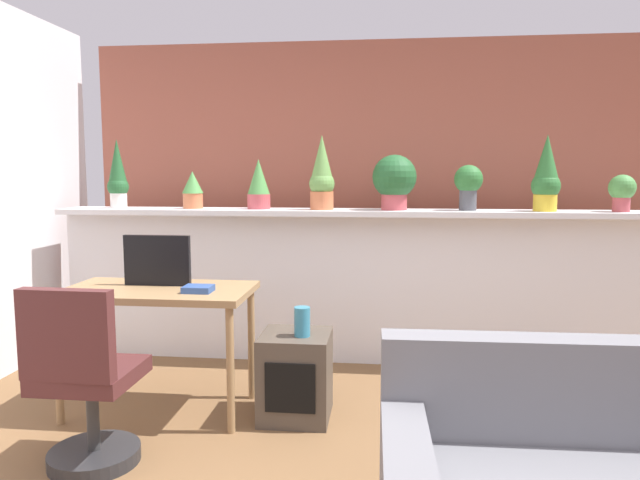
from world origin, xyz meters
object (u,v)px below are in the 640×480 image
Objects in this scene: potted_plant_1 at (193,189)px; potted_plant_0 at (118,176)px; potted_plant_5 at (468,184)px; book_on_desk at (198,289)px; potted_plant_3 at (322,176)px; potted_plant_7 at (622,191)px; potted_plant_6 at (546,176)px; potted_plant_2 at (259,184)px; side_cube_shelf at (296,376)px; office_chair at (85,391)px; potted_plant_4 at (394,180)px; vase_on_shelf at (302,322)px; tv_monitor at (157,260)px; desk at (158,302)px.

potted_plant_0 is at bearing -179.01° from potted_plant_1.
book_on_desk is (-1.65, -1.14, -0.58)m from potted_plant_5.
potted_plant_3 is at bearing 62.06° from book_on_desk.
potted_plant_0 is 3.68m from potted_plant_7.
potted_plant_2 is at bearing 178.96° from potted_plant_6.
side_cube_shelf is at bearing -67.52° from potted_plant_2.
potted_plant_2 is at bearing 179.02° from potted_plant_7.
potted_plant_0 reaches higher than potted_plant_2.
potted_plant_1 is at bearing 179.24° from potted_plant_6.
office_chair is (-0.95, -1.73, -1.02)m from potted_plant_3.
book_on_desk is at bearing -70.39° from potted_plant_1.
potted_plant_4 is 1.65m from side_cube_shelf.
potted_plant_5 is 1.94× the size of vase_on_shelf.
potted_plant_6 reaches higher than book_on_desk.
potted_plant_2 is 0.69× the size of potted_plant_6.
potted_plant_7 is 3.16m from tv_monitor.
potted_plant_5 is 2.29m from desk.
potted_plant_0 is 1.10m from potted_plant_2.
tv_monitor reaches higher than side_cube_shelf.
potted_plant_1 is 1.32m from book_on_desk.
side_cube_shelf is (-1.10, -1.06, -1.10)m from potted_plant_5.
potted_plant_1 is 0.57× the size of side_cube_shelf.
office_chair is at bearing -138.70° from potted_plant_5.
desk is (-2.96, -1.01, -0.64)m from potted_plant_7.
book_on_desk is (0.41, -1.14, -0.53)m from potted_plant_1.
potted_plant_3 is 0.50× the size of desk.
potted_plant_2 is 2.07m from potted_plant_6.
office_chair is (-0.09, -0.71, -0.28)m from desk.
vase_on_shelf is (-1.58, -1.07, -0.82)m from potted_plant_6.
office_chair is at bearing -70.13° from potted_plant_0.
potted_plant_3 is 2.22m from office_chair.
potted_plant_0 is at bearing 145.67° from side_cube_shelf.
potted_plant_2 is (0.51, 0.00, 0.04)m from potted_plant_1.
potted_plant_1 is 0.26× the size of desk.
potted_plant_0 is at bearing -179.28° from potted_plant_2.
vase_on_shelf is (-2.09, -1.06, -0.72)m from potted_plant_7.
side_cube_shelf is at bearing 140.98° from vase_on_shelf.
potted_plant_1 reaches higher than book_on_desk.
potted_plant_1 is 0.86× the size of potted_plant_5.
potted_plant_3 is at bearing 179.69° from potted_plant_7.
vase_on_shelf is at bearing -47.77° from potted_plant_1.
tv_monitor reaches higher than office_chair.
book_on_desk is (-0.59, -1.11, -0.64)m from potted_plant_3.
potted_plant_2 is 1.14× the size of potted_plant_5.
book_on_desk is (0.36, 0.63, 0.38)m from office_chair.
potted_plant_6 is 2.25m from side_cube_shelf.
potted_plant_6 is 3.33× the size of book_on_desk.
desk is (-1.39, -1.05, -0.71)m from potted_plant_4.
potted_plant_3 is 1.66× the size of potted_plant_5.
potted_plant_4 is at bearing 178.22° from potted_plant_6.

